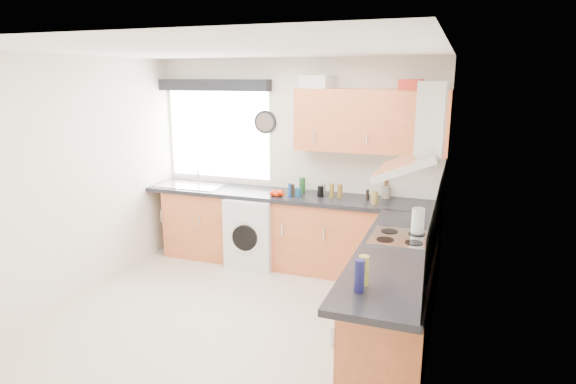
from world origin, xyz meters
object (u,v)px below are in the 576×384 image
at_px(extractor_hood, 419,141).
at_px(upper_cabinets, 370,121).
at_px(washing_machine, 255,231).
at_px(oven, 398,290).

height_order(extractor_hood, upper_cabinets, upper_cabinets).
distance_m(extractor_hood, washing_machine, 2.64).
distance_m(upper_cabinets, washing_machine, 1.93).
relative_size(upper_cabinets, washing_machine, 1.97).
distance_m(oven, washing_machine, 2.19).
bearing_deg(washing_machine, extractor_hood, -29.86).
bearing_deg(washing_machine, upper_cabinets, 8.63).
relative_size(extractor_hood, upper_cabinets, 0.46).
relative_size(oven, extractor_hood, 1.09).
bearing_deg(extractor_hood, upper_cabinets, 116.13).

